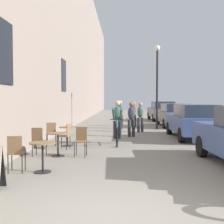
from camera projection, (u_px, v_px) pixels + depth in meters
ground_plane at (127, 223)px, 4.11m from camera, size 88.00×88.00×0.00m
building_facade_left at (67, 25)px, 17.92m from camera, size 0.54×68.00×12.63m
cafe_table_near at (43, 151)px, 6.95m from camera, size 0.64×0.64×0.72m
cafe_chair_near_toward_street at (16, 151)px, 6.90m from camera, size 0.42×0.42×0.89m
cafe_table_mid at (58, 139)px, 8.93m from camera, size 0.64×0.64×0.72m
cafe_chair_mid_toward_street at (81, 139)px, 8.99m from camera, size 0.39×0.39×0.89m
cafe_chair_mid_toward_wall at (38, 140)px, 8.88m from camera, size 0.41×0.41×0.89m
cafe_table_far at (67, 132)px, 10.91m from camera, size 0.64×0.64×0.72m
cafe_chair_far_toward_street at (51, 132)px, 10.86m from camera, size 0.45×0.45×0.89m
cafe_chair_far_toward_wall at (66, 134)px, 10.21m from camera, size 0.45×0.45×0.89m
cyclist_on_bicycle at (117, 123)px, 11.35m from camera, size 0.52×1.76×1.74m
pedestrian_near at (131, 117)px, 13.59m from camera, size 0.38×0.30×1.63m
pedestrian_mid at (140, 115)px, 15.56m from camera, size 0.36×0.27×1.59m
pedestrian_far at (120, 113)px, 17.39m from camera, size 0.37×0.29×1.68m
pedestrian_furthest at (134, 112)px, 18.91m from camera, size 0.37×0.29×1.62m
street_lamp at (157, 76)px, 17.01m from camera, size 0.32×0.32×4.90m
parked_car_second at (194, 121)px, 13.00m from camera, size 1.86×4.31×1.53m
parked_car_third at (174, 115)px, 18.76m from camera, size 1.85×4.21×1.48m
parked_car_fourth at (162, 111)px, 23.99m from camera, size 1.99×4.51×1.59m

